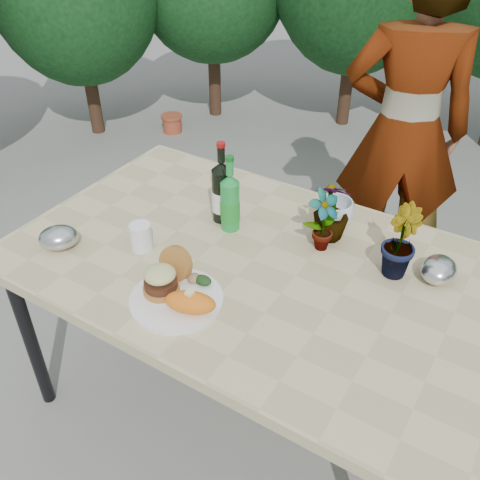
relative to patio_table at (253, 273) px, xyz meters
The scene contains 17 objects.
ground 0.69m from the patio_table, ahead, with size 80.00×80.00×0.00m, color slate.
patio_table is the anchor object (origin of this frame).
dinner_plate 0.31m from the patio_table, 106.92° to the right, with size 0.28×0.28×0.01m, color white.
burger_stack 0.33m from the patio_table, 117.73° to the right, with size 0.11×0.16×0.11m.
sweet_potato 0.33m from the patio_table, 93.87° to the right, with size 0.15×0.08×0.06m, color orange.
grilled_veg 0.23m from the patio_table, 109.74° to the right, with size 0.08×0.05×0.03m.
wine_bottle 0.31m from the patio_table, 145.83° to the left, with size 0.07×0.07×0.30m.
sparkling_water 0.26m from the patio_table, 144.52° to the left, with size 0.07×0.07×0.28m.
plastic_cup 0.39m from the patio_table, 157.50° to the right, with size 0.07×0.07×0.10m, color white.
seedling_left 0.29m from the patio_table, 47.48° to the left, with size 0.12×0.08×0.22m, color #2C5D20.
seedling_mid 0.48m from the patio_table, 24.63° to the left, with size 0.13×0.11×0.24m, color #27511C.
seedling_right 0.34m from the patio_table, 58.25° to the left, with size 0.12×0.12×0.22m, color #255A1E.
blue_bowl 0.37m from the patio_table, 66.32° to the left, with size 0.13×0.13×0.10m, color silver.
foil_packet_left 0.66m from the patio_table, 154.15° to the right, with size 0.13×0.11×0.08m, color #ACAEB3.
foil_packet_right 0.59m from the patio_table, 22.24° to the left, with size 0.13×0.11×0.08m, color #B9BBC1.
person 1.12m from the patio_table, 82.97° to the left, with size 0.59×0.38×1.61m, color #9A6C4D.
terracotta_pot 2.76m from the patio_table, 134.63° to the left, with size 0.17×0.17×0.14m.
Camera 1 is at (0.69, -1.19, 1.84)m, focal length 40.00 mm.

